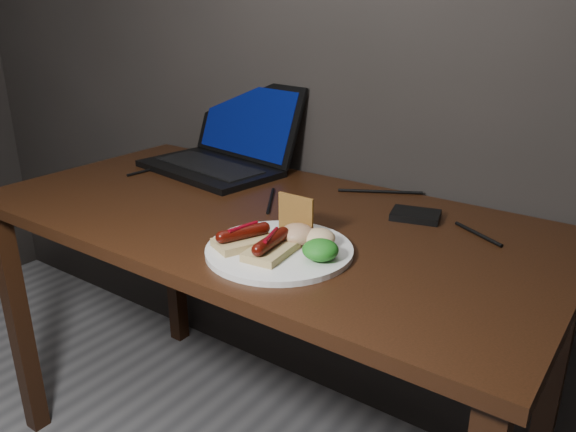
% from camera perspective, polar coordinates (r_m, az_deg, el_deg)
% --- Properties ---
extents(desk, '(1.40, 0.70, 0.75)m').
position_cam_1_polar(desk, '(1.37, -2.80, -3.12)').
color(desk, '#34190D').
rests_on(desk, ground).
extents(laptop, '(0.46, 0.39, 0.25)m').
position_cam_1_polar(laptop, '(1.71, -6.54, 6.70)').
color(laptop, black).
rests_on(laptop, desk).
extents(hard_drive, '(0.13, 0.10, 0.02)m').
position_cam_1_polar(hard_drive, '(1.33, 12.83, 0.09)').
color(hard_drive, black).
rests_on(hard_drive, desk).
extents(desk_cables, '(1.03, 0.36, 0.01)m').
position_cam_1_polar(desk_cables, '(1.47, 1.24, 2.36)').
color(desk_cables, black).
rests_on(desk_cables, desk).
extents(plate, '(0.35, 0.35, 0.01)m').
position_cam_1_polar(plate, '(1.12, -0.89, -3.49)').
color(plate, white).
rests_on(plate, desk).
extents(bread_sausage_left, '(0.11, 0.13, 0.04)m').
position_cam_1_polar(bread_sausage_left, '(1.13, -4.55, -2.22)').
color(bread_sausage_left, '#CEB879').
rests_on(bread_sausage_left, plate).
extents(bread_sausage_center, '(0.08, 0.12, 0.04)m').
position_cam_1_polar(bread_sausage_center, '(1.08, -1.74, -3.12)').
color(bread_sausage_center, '#CEB879').
rests_on(bread_sausage_center, plate).
extents(crispbread, '(0.09, 0.01, 0.08)m').
position_cam_1_polar(crispbread, '(1.17, 0.80, 0.13)').
color(crispbread, '#A8762E').
rests_on(crispbread, plate).
extents(salad_greens, '(0.07, 0.07, 0.04)m').
position_cam_1_polar(salad_greens, '(1.07, 3.31, -3.45)').
color(salad_greens, '#185D12').
rests_on(salad_greens, plate).
extents(salsa_mound, '(0.07, 0.07, 0.04)m').
position_cam_1_polar(salsa_mound, '(1.13, 0.95, -1.84)').
color(salsa_mound, maroon).
rests_on(salsa_mound, plate).
extents(coleslaw_mound, '(0.06, 0.06, 0.04)m').
position_cam_1_polar(coleslaw_mound, '(1.12, 3.21, -2.22)').
color(coleslaw_mound, beige).
rests_on(coleslaw_mound, plate).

